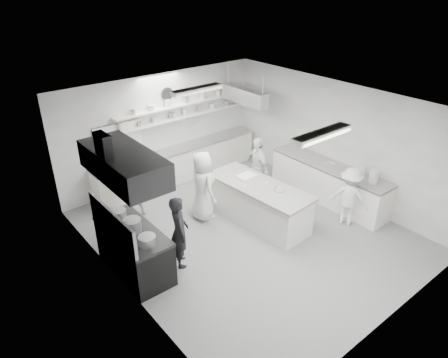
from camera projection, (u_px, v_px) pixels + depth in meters
floor at (246, 232)px, 9.48m from camera, size 6.00×7.00×0.02m
ceiling at (250, 105)px, 8.09m from camera, size 6.00×7.00×0.02m
wall_back at (162, 129)px, 11.20m from camera, size 6.00×0.04×3.00m
wall_front at (399, 252)px, 6.37m from camera, size 6.00×0.04×3.00m
wall_left at (119, 223)px, 7.11m from camera, size 0.04×7.00×3.00m
wall_right at (336, 140)px, 10.47m from camera, size 0.04×7.00×3.00m
stove at (135, 251)px, 8.10m from camera, size 0.80×1.80×0.90m
exhaust_hood at (124, 164)px, 7.22m from camera, size 0.85×2.00×0.50m
back_counter at (179, 164)px, 11.64m from camera, size 5.00×0.60×0.92m
shelf_lower at (186, 116)px, 11.39m from camera, size 4.20×0.26×0.04m
shelf_upper at (185, 104)px, 11.23m from camera, size 4.20×0.26×0.04m
pass_through_window at (119, 142)px, 10.49m from camera, size 1.30×0.04×1.00m
wall_clock at (167, 94)px, 10.85m from camera, size 0.32×0.05×0.32m
right_counter at (328, 183)px, 10.61m from camera, size 0.74×3.30×0.94m
pot_rack at (244, 96)px, 11.19m from camera, size 0.30×1.60×0.40m
light_fixture_front at (322, 134)px, 6.88m from camera, size 1.30×0.25×0.10m
light_fixture_rear at (197, 90)px, 9.37m from camera, size 1.30×0.25×0.10m
prep_island at (258, 204)px, 9.68m from camera, size 1.11×2.56×0.92m
stove_pot at (132, 226)px, 7.79m from camera, size 0.35×0.35×0.30m
cook_stove at (179, 232)px, 8.13m from camera, size 0.57×0.67×1.55m
cook_back at (129, 188)px, 9.78m from camera, size 0.77×0.62×1.51m
cook_island_left at (203, 186)px, 9.65m from camera, size 0.63×0.89×1.71m
cook_island_right at (257, 167)px, 10.62m from camera, size 0.60×1.03×1.65m
cook_right at (349, 197)px, 9.49m from camera, size 0.85×1.06×1.43m
bowl_island_a at (279, 191)px, 9.24m from camera, size 0.33×0.33×0.06m
bowl_island_b at (264, 184)px, 9.52m from camera, size 0.20×0.20×0.06m
bowl_right at (330, 165)px, 10.42m from camera, size 0.25×0.25×0.06m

